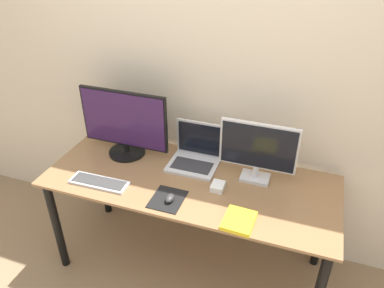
{
  "coord_description": "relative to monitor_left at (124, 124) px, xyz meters",
  "views": [
    {
      "loc": [
        0.63,
        -1.38,
        2.14
      ],
      "look_at": [
        -0.01,
        0.42,
        0.96
      ],
      "focal_mm": 35.0,
      "sensor_mm": 36.0,
      "label": 1
    }
  ],
  "objects": [
    {
      "name": "wall_back",
      "position": [
        0.5,
        0.28,
        0.28
      ],
      "size": [
        7.0,
        0.05,
        2.5
      ],
      "color": "beige",
      "rests_on": "ground_plane"
    },
    {
      "name": "desk",
      "position": [
        0.5,
        -0.14,
        -0.34
      ],
      "size": [
        1.79,
        0.71,
        0.75
      ],
      "color": "olive",
      "rests_on": "ground_plane"
    },
    {
      "name": "monitor_left",
      "position": [
        0.0,
        0.0,
        0.0
      ],
      "size": [
        0.6,
        0.24,
        0.46
      ],
      "color": "black",
      "rests_on": "desk"
    },
    {
      "name": "monitor_right",
      "position": [
        0.88,
        0.0,
        -0.01
      ],
      "size": [
        0.46,
        0.12,
        0.38
      ],
      "color": "silver",
      "rests_on": "desk"
    },
    {
      "name": "laptop",
      "position": [
        0.48,
        0.05,
        -0.16
      ],
      "size": [
        0.31,
        0.26,
        0.26
      ],
      "color": "silver",
      "rests_on": "desk"
    },
    {
      "name": "keyboard",
      "position": [
        -0.0,
        -0.36,
        -0.21
      ],
      "size": [
        0.36,
        0.12,
        0.02
      ],
      "color": "silver",
      "rests_on": "desk"
    },
    {
      "name": "mousepad",
      "position": [
        0.45,
        -0.36,
        -0.22
      ],
      "size": [
        0.18,
        0.21,
        0.0
      ],
      "color": "black",
      "rests_on": "desk"
    },
    {
      "name": "mouse",
      "position": [
        0.47,
        -0.38,
        -0.2
      ],
      "size": [
        0.05,
        0.07,
        0.04
      ],
      "color": "#333333",
      "rests_on": "mousepad"
    },
    {
      "name": "book",
      "position": [
        0.88,
        -0.41,
        -0.21
      ],
      "size": [
        0.17,
        0.19,
        0.02
      ],
      "color": "yellow",
      "rests_on": "desk"
    },
    {
      "name": "power_brick",
      "position": [
        0.69,
        -0.18,
        -0.21
      ],
      "size": [
        0.07,
        0.09,
        0.04
      ],
      "color": "white",
      "rests_on": "desk"
    }
  ]
}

